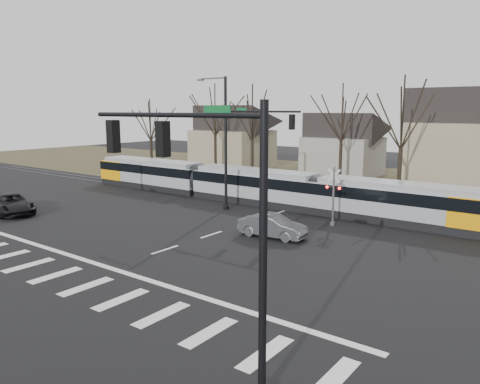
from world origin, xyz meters
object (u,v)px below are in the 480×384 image
Objects in this scene: suv at (12,204)px; rail_crossing_signal at (333,198)px; sedan at (273,226)px; tram at (254,184)px.

rail_crossing_signal is (21.04, 11.16, 1.14)m from suv.
sedan is 1.10× the size of rail_crossing_signal.
suv is at bearing -130.50° from tram.
tram is 9.37× the size of rail_crossing_signal.
rail_crossing_signal is at bearing -20.09° from tram.
tram reaches higher than suv.
rail_crossing_signal reaches higher than tram.
rail_crossing_signal is at bearing -23.16° from sedan.
rail_crossing_signal is (8.77, -3.21, 0.34)m from tram.
sedan is 5.35m from rail_crossing_signal.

